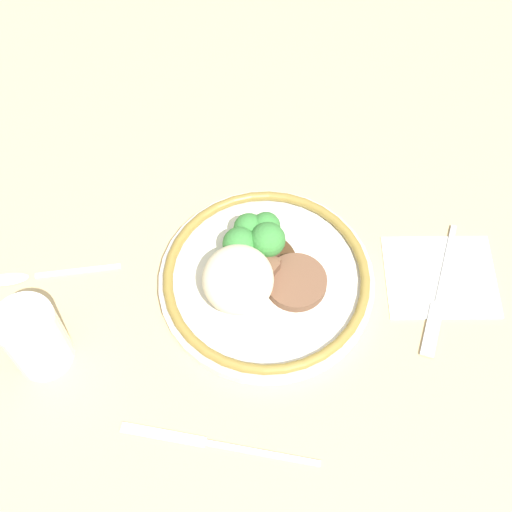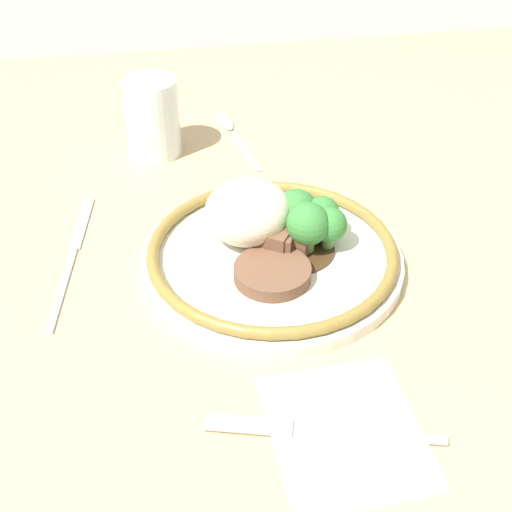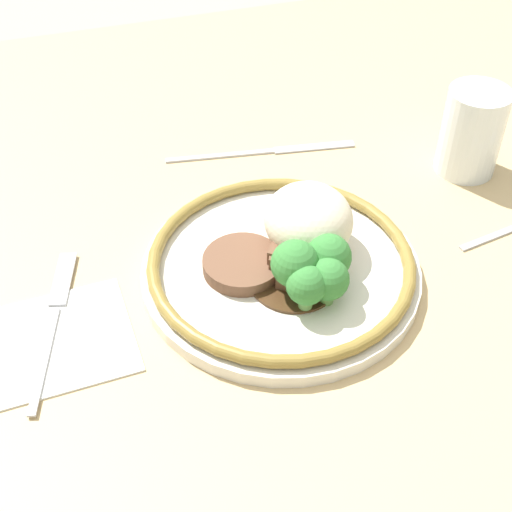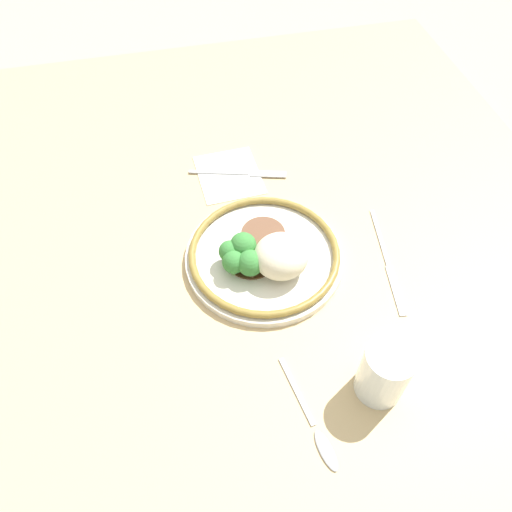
# 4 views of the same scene
# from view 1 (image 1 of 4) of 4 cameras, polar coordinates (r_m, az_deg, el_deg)

# --- Properties ---
(ground_plane) EXTENTS (8.00, 8.00, 0.00)m
(ground_plane) POSITION_cam_1_polar(r_m,az_deg,el_deg) (0.91, 3.98, -2.44)
(ground_plane) COLOR tan
(dining_table) EXTENTS (1.27, 1.19, 0.04)m
(dining_table) POSITION_cam_1_polar(r_m,az_deg,el_deg) (0.89, 4.05, -1.92)
(dining_table) COLOR tan
(dining_table) RESTS_ON ground
(napkin) EXTENTS (0.14, 0.12, 0.00)m
(napkin) POSITION_cam_1_polar(r_m,az_deg,el_deg) (0.90, 14.53, -1.58)
(napkin) COLOR white
(napkin) RESTS_ON dining_table
(plate) EXTENTS (0.26, 0.26, 0.08)m
(plate) POSITION_cam_1_polar(r_m,az_deg,el_deg) (0.85, 0.39, -1.45)
(plate) COLOR silver
(plate) RESTS_ON dining_table
(juice_glass) EXTENTS (0.07, 0.07, 0.10)m
(juice_glass) POSITION_cam_1_polar(r_m,az_deg,el_deg) (0.82, -17.18, -6.46)
(juice_glass) COLOR yellow
(juice_glass) RESTS_ON dining_table
(fork) EXTENTS (0.06, 0.18, 0.00)m
(fork) POSITION_cam_1_polar(r_m,az_deg,el_deg) (0.88, 14.37, -3.50)
(fork) COLOR #ADADB2
(fork) RESTS_ON napkin
(knife) EXTENTS (0.22, 0.04, 0.00)m
(knife) POSITION_cam_1_polar(r_m,az_deg,el_deg) (0.79, -3.58, -14.76)
(knife) COLOR #ADADB2
(knife) RESTS_ON dining_table
(spoon) EXTENTS (0.17, 0.04, 0.01)m
(spoon) POSITION_cam_1_polar(r_m,az_deg,el_deg) (0.91, -18.06, -1.63)
(spoon) COLOR #ADADB2
(spoon) RESTS_ON dining_table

